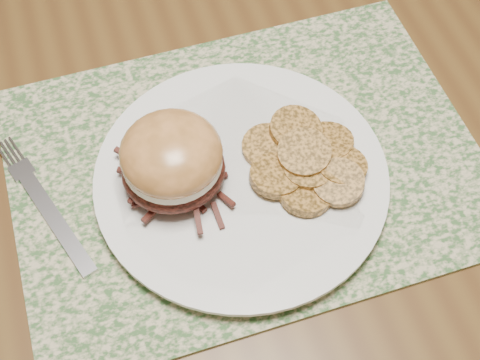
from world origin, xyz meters
The scene contains 6 objects.
ground centered at (0.00, 0.00, 0.00)m, with size 3.50×3.50×0.00m, color #56321D.
placemat centered at (0.28, -0.19, 0.75)m, with size 0.45×0.33×0.00m, color #395F30.
dinner_plate centered at (0.26, -0.21, 0.76)m, with size 0.26×0.26×0.02m, color white.
pork_sandwich centered at (0.20, -0.20, 0.80)m, with size 0.09×0.09×0.07m.
roasted_potatoes centered at (0.32, -0.22, 0.78)m, with size 0.12×0.14×0.03m.
fork centered at (0.08, -0.18, 0.76)m, with size 0.07×0.17×0.00m.
Camera 1 is at (0.16, -0.53, 1.29)m, focal length 50.00 mm.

